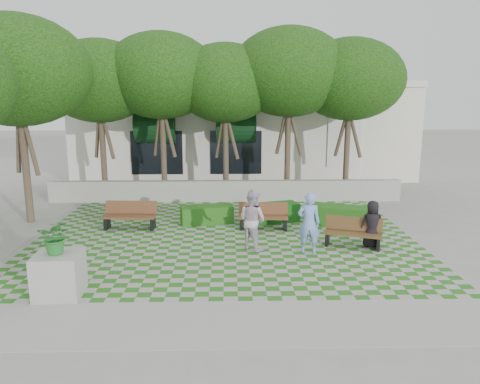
{
  "coord_description": "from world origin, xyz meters",
  "views": [
    {
      "loc": [
        0.14,
        -13.41,
        4.58
      ],
      "look_at": [
        0.5,
        1.5,
        1.4
      ],
      "focal_mm": 35.0,
      "sensor_mm": 36.0,
      "label": 1
    }
  ],
  "objects_px": {
    "bench_east": "(353,233)",
    "hedge_midright": "(272,213)",
    "planter_front": "(58,265)",
    "hedge_midleft": "(207,215)",
    "person_blue": "(309,223)",
    "person_white": "(252,220)",
    "bench_west": "(130,216)",
    "bench_mid": "(263,217)",
    "person_dark": "(372,224)",
    "hedge_east": "(342,216)"
  },
  "relations": [
    {
      "from": "planter_front",
      "to": "person_dark",
      "type": "xyz_separation_m",
      "value": [
        8.2,
        3.29,
        -0.02
      ]
    },
    {
      "from": "bench_mid",
      "to": "hedge_midright",
      "type": "bearing_deg",
      "value": 70.35
    },
    {
      "from": "hedge_midleft",
      "to": "person_blue",
      "type": "relative_size",
      "value": 1.01
    },
    {
      "from": "bench_west",
      "to": "person_dark",
      "type": "relative_size",
      "value": 1.27
    },
    {
      "from": "bench_mid",
      "to": "person_dark",
      "type": "bearing_deg",
      "value": -28.6
    },
    {
      "from": "person_white",
      "to": "hedge_midright",
      "type": "bearing_deg",
      "value": -64.97
    },
    {
      "from": "planter_front",
      "to": "hedge_east",
      "type": "bearing_deg",
      "value": 35.16
    },
    {
      "from": "bench_east",
      "to": "hedge_midleft",
      "type": "bearing_deg",
      "value": 168.48
    },
    {
      "from": "bench_west",
      "to": "hedge_midleft",
      "type": "bearing_deg",
      "value": 15.82
    },
    {
      "from": "hedge_midright",
      "to": "person_dark",
      "type": "bearing_deg",
      "value": -45.84
    },
    {
      "from": "bench_east",
      "to": "hedge_midleft",
      "type": "height_order",
      "value": "bench_east"
    },
    {
      "from": "person_blue",
      "to": "person_white",
      "type": "height_order",
      "value": "person_white"
    },
    {
      "from": "hedge_east",
      "to": "hedge_midleft",
      "type": "xyz_separation_m",
      "value": [
        -4.73,
        0.47,
        -0.04
      ]
    },
    {
      "from": "bench_mid",
      "to": "person_dark",
      "type": "relative_size",
      "value": 1.21
    },
    {
      "from": "person_dark",
      "to": "planter_front",
      "type": "bearing_deg",
      "value": 25.06
    },
    {
      "from": "person_blue",
      "to": "hedge_midright",
      "type": "bearing_deg",
      "value": -71.48
    },
    {
      "from": "hedge_east",
      "to": "hedge_midleft",
      "type": "distance_m",
      "value": 4.76
    },
    {
      "from": "hedge_midright",
      "to": "planter_front",
      "type": "relative_size",
      "value": 1.06
    },
    {
      "from": "bench_west",
      "to": "person_white",
      "type": "distance_m",
      "value": 4.68
    },
    {
      "from": "planter_front",
      "to": "bench_east",
      "type": "bearing_deg",
      "value": 23.36
    },
    {
      "from": "bench_mid",
      "to": "hedge_midleft",
      "type": "relative_size",
      "value": 0.95
    },
    {
      "from": "hedge_east",
      "to": "person_dark",
      "type": "distance_m",
      "value": 2.28
    },
    {
      "from": "bench_east",
      "to": "hedge_midright",
      "type": "bearing_deg",
      "value": 146.98
    },
    {
      "from": "bench_mid",
      "to": "person_blue",
      "type": "height_order",
      "value": "person_blue"
    },
    {
      "from": "person_dark",
      "to": "person_white",
      "type": "distance_m",
      "value": 3.62
    },
    {
      "from": "hedge_midleft",
      "to": "bench_west",
      "type": "bearing_deg",
      "value": -167.28
    },
    {
      "from": "bench_east",
      "to": "bench_west",
      "type": "xyz_separation_m",
      "value": [
        -7.13,
        2.1,
        0.02
      ]
    },
    {
      "from": "hedge_east",
      "to": "hedge_midleft",
      "type": "bearing_deg",
      "value": 174.32
    },
    {
      "from": "hedge_east",
      "to": "planter_front",
      "type": "height_order",
      "value": "planter_front"
    },
    {
      "from": "bench_east",
      "to": "person_white",
      "type": "xyz_separation_m",
      "value": [
        -3.06,
        -0.15,
        0.47
      ]
    },
    {
      "from": "bench_east",
      "to": "person_blue",
      "type": "height_order",
      "value": "person_blue"
    },
    {
      "from": "planter_front",
      "to": "person_blue",
      "type": "xyz_separation_m",
      "value": [
        6.2,
        2.8,
        0.17
      ]
    },
    {
      "from": "bench_mid",
      "to": "person_blue",
      "type": "distance_m",
      "value": 2.76
    },
    {
      "from": "hedge_midright",
      "to": "planter_front",
      "type": "xyz_separation_m",
      "value": [
        -5.44,
        -6.14,
        0.39
      ]
    },
    {
      "from": "bench_east",
      "to": "hedge_midright",
      "type": "distance_m",
      "value": 3.59
    },
    {
      "from": "hedge_midleft",
      "to": "person_blue",
      "type": "xyz_separation_m",
      "value": [
        3.1,
        -3.19,
        0.58
      ]
    },
    {
      "from": "bench_east",
      "to": "planter_front",
      "type": "bearing_deg",
      "value": -137.54
    },
    {
      "from": "hedge_east",
      "to": "person_white",
      "type": "distance_m",
      "value": 4.06
    },
    {
      "from": "hedge_midleft",
      "to": "person_dark",
      "type": "xyz_separation_m",
      "value": [
        5.1,
        -2.7,
        0.39
      ]
    },
    {
      "from": "hedge_midleft",
      "to": "person_white",
      "type": "xyz_separation_m",
      "value": [
        1.48,
        -2.84,
        0.58
      ]
    },
    {
      "from": "bench_east",
      "to": "hedge_midright",
      "type": "height_order",
      "value": "bench_east"
    },
    {
      "from": "bench_mid",
      "to": "hedge_midleft",
      "type": "height_order",
      "value": "bench_mid"
    },
    {
      "from": "bench_east",
      "to": "person_dark",
      "type": "height_order",
      "value": "person_dark"
    },
    {
      "from": "bench_mid",
      "to": "person_blue",
      "type": "relative_size",
      "value": 0.96
    },
    {
      "from": "hedge_midright",
      "to": "person_blue",
      "type": "relative_size",
      "value": 1.06
    },
    {
      "from": "bench_west",
      "to": "hedge_midleft",
      "type": "distance_m",
      "value": 2.66
    },
    {
      "from": "bench_west",
      "to": "person_blue",
      "type": "xyz_separation_m",
      "value": [
        5.69,
        -2.6,
        0.45
      ]
    },
    {
      "from": "hedge_east",
      "to": "person_white",
      "type": "height_order",
      "value": "person_white"
    },
    {
      "from": "hedge_east",
      "to": "person_white",
      "type": "xyz_separation_m",
      "value": [
        -3.25,
        -2.37,
        0.54
      ]
    },
    {
      "from": "bench_west",
      "to": "person_blue",
      "type": "bearing_deg",
      "value": -21.47
    }
  ]
}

